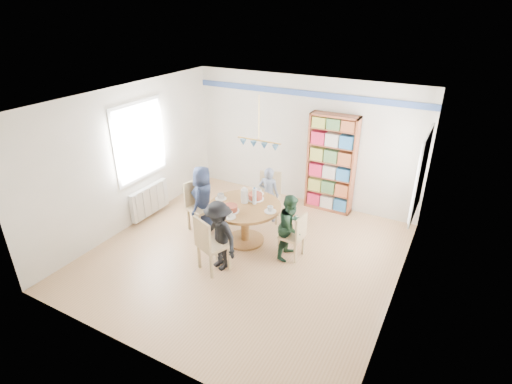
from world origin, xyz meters
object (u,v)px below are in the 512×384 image
Objects in this scene: chair_left at (198,203)px; person_far at (269,195)px; person_near at (219,236)px; bookshelf at (331,165)px; chair_right at (296,234)px; chair_far at (270,194)px; radiator at (150,200)px; person_right at (291,226)px; chair_near at (209,242)px; dining_table at (245,214)px; person_left at (203,199)px.

person_far is at bearing 41.51° from chair_left.
chair_left is 0.80× the size of person_near.
person_far is 1.44m from bookshelf.
chair_left is 2.04m from chair_right.
person_near is at bearing -88.79° from chair_far.
chair_right is 2.07m from bookshelf.
chair_left is 0.48× the size of bookshelf.
radiator is 0.86× the size of person_right.
person_right is at bearing 46.57° from chair_near.
chair_right is 0.74× the size of person_far.
radiator is at bearing 155.68° from chair_near.
dining_table is at bearing 86.93° from chair_near.
radiator is 2.21m from dining_table.
dining_table is (2.20, 0.09, 0.21)m from radiator.
person_far is (-0.99, 0.94, 0.11)m from chair_right.
bookshelf is (1.84, 1.93, 0.37)m from person_left.
person_near is (0.96, -0.93, -0.03)m from person_left.
person_right is (-0.10, 0.01, 0.12)m from chair_right.
dining_table is 1.03m from chair_left.
bookshelf reaches higher than person_far.
radiator is at bearing -93.95° from person_left.
person_far reaches higher than chair_right.
chair_near is at bearing -100.19° from person_near.
dining_table is 1.06m from chair_near.
person_right reaches higher than chair_right.
chair_right is 0.15m from person_right.
chair_far reaches higher than chair_left.
person_left is at bearing 178.31° from dining_table.
chair_right is at bearing -45.64° from chair_far.
chair_left is 1.00× the size of chair_far.
bookshelf is at bearing 92.90° from chair_right.
chair_near is at bearing -107.82° from bookshelf.
radiator is 1.01× the size of chair_near.
radiator is 3.78m from bookshelf.
chair_right is at bearing 130.75° from person_far.
chair_near is 0.19m from person_near.
person_far is (2.22, 0.99, 0.22)m from radiator.
chair_near is at bearing -91.33° from chair_far.
person_far reaches higher than radiator.
person_left is at bearing 178.05° from chair_right.
person_far is at bearing 136.39° from chair_right.
person_right is 0.57× the size of bookshelf.
person_left reaches higher than chair_right.
person_left is (1.27, 0.11, 0.29)m from radiator.
person_left is at bearing 26.19° from chair_left.
chair_far is 0.80× the size of person_near.
person_near is at bearing 136.61° from person_right.
radiator is 0.49× the size of bookshelf.
bookshelf is at bearing 92.23° from person_near.
person_far is (0.95, 0.88, -0.07)m from person_left.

